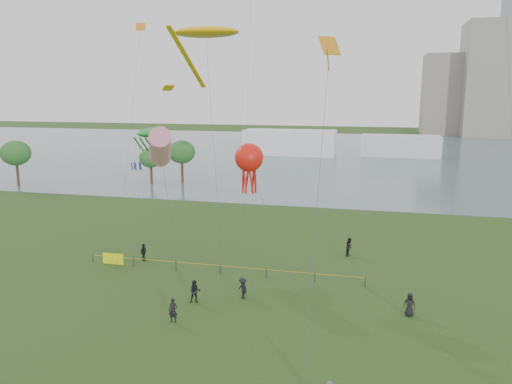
# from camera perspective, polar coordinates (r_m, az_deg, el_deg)

# --- Properties ---
(ground_plane) EXTENTS (400.00, 400.00, 0.00)m
(ground_plane) POSITION_cam_1_polar(r_m,az_deg,el_deg) (30.03, -4.72, -18.98)
(ground_plane) COLOR #1D3711
(lake) EXTENTS (400.00, 120.00, 0.08)m
(lake) POSITION_cam_1_polar(r_m,az_deg,el_deg) (125.74, 9.66, 4.34)
(lake) COLOR slate
(lake) RESTS_ON ground_plane
(building_mid) EXTENTS (20.00, 20.00, 38.00)m
(building_mid) POSITION_cam_1_polar(r_m,az_deg,el_deg) (190.35, 25.49, 11.50)
(building_mid) COLOR gray
(building_mid) RESTS_ON ground_plane
(building_low) EXTENTS (16.00, 18.00, 28.00)m
(building_low) POSITION_cam_1_polar(r_m,az_deg,el_deg) (194.00, 20.89, 10.35)
(building_low) COLOR gray
(building_low) RESTS_ON ground_plane
(pavilion_left) EXTENTS (22.00, 8.00, 6.00)m
(pavilion_left) POSITION_cam_1_polar(r_m,az_deg,el_deg) (121.87, 3.88, 5.67)
(pavilion_left) COLOR white
(pavilion_left) RESTS_ON ground_plane
(pavilion_right) EXTENTS (18.00, 7.00, 5.00)m
(pavilion_right) POSITION_cam_1_polar(r_m,az_deg,el_deg) (123.33, 16.16, 5.08)
(pavilion_right) COLOR silver
(pavilion_right) RESTS_ON ground_plane
(trees) EXTENTS (29.55, 13.87, 7.42)m
(trees) POSITION_cam_1_polar(r_m,az_deg,el_deg) (85.92, -16.63, 4.20)
(trees) COLOR #372919
(trees) RESTS_ON ground_plane
(fence) EXTENTS (24.07, 0.07, 1.05)m
(fence) POSITION_cam_1_polar(r_m,az_deg,el_deg) (44.84, -11.66, -7.86)
(fence) COLOR black
(fence) RESTS_ON ground_plane
(spectator_a) EXTENTS (1.02, 0.92, 1.72)m
(spectator_a) POSITION_cam_1_polar(r_m,az_deg,el_deg) (37.30, -6.99, -11.24)
(spectator_a) COLOR black
(spectator_a) RESTS_ON ground_plane
(spectator_b) EXTENTS (1.17, 1.15, 1.61)m
(spectator_b) POSITION_cam_1_polar(r_m,az_deg,el_deg) (37.79, -1.54, -10.94)
(spectator_b) COLOR black
(spectator_b) RESTS_ON ground_plane
(spectator_c) EXTENTS (0.45, 0.96, 1.60)m
(spectator_c) POSITION_cam_1_polar(r_m,az_deg,el_deg) (46.90, -12.72, -6.72)
(spectator_c) COLOR black
(spectator_c) RESTS_ON ground_plane
(spectator_d) EXTENTS (0.92, 0.71, 1.66)m
(spectator_d) POSITION_cam_1_polar(r_m,az_deg,el_deg) (36.62, 17.15, -12.19)
(spectator_d) COLOR black
(spectator_d) RESTS_ON ground_plane
(spectator_f) EXTENTS (0.63, 0.43, 1.68)m
(spectator_f) POSITION_cam_1_polar(r_m,az_deg,el_deg) (34.62, -9.45, -13.21)
(spectator_f) COLOR black
(spectator_f) RESTS_ON ground_plane
(spectator_g) EXTENTS (0.88, 1.00, 1.74)m
(spectator_g) POSITION_cam_1_polar(r_m,az_deg,el_deg) (47.84, 10.64, -6.18)
(spectator_g) COLOR black
(spectator_g) RESTS_ON ground_plane
(kite_stingray) EXTENTS (5.63, 10.24, 20.37)m
(kite_stingray) POSITION_cam_1_polar(r_m,az_deg,el_deg) (42.86, -5.81, 17.66)
(kite_stingray) COLOR #3F3F42
(kite_windsock) EXTENTS (4.37, 5.29, 12.23)m
(kite_windsock) POSITION_cam_1_polar(r_m,az_deg,el_deg) (45.97, -10.92, 5.03)
(kite_windsock) COLOR #3F3F42
(kite_creature) EXTENTS (2.61, 6.52, 11.75)m
(kite_creature) POSITION_cam_1_polar(r_m,az_deg,el_deg) (49.42, -11.66, 6.65)
(kite_creature) COLOR #3F3F42
(kite_octopus) EXTENTS (5.64, 4.36, 11.13)m
(kite_octopus) POSITION_cam_1_polar(r_m,az_deg,el_deg) (40.02, -0.79, 3.86)
(kite_octopus) COLOR #3F3F42
(kite_delta) EXTENTS (1.59, 17.11, 18.89)m
(kite_delta) POSITION_cam_1_polar(r_m,az_deg,el_deg) (34.70, 8.27, 14.63)
(kite_delta) COLOR #3F3F42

